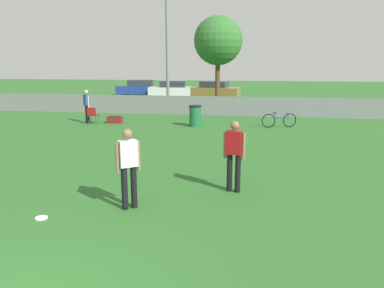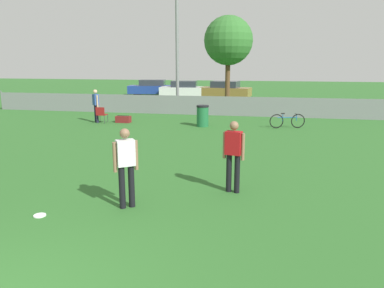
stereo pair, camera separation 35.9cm
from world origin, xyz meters
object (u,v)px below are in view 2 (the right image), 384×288
at_px(trash_bin, 203,116).
at_px(tree_near_pole, 228,41).
at_px(light_pole, 177,38).
at_px(frisbee_disc, 40,215).
at_px(spectator_in_blue, 96,104).
at_px(gear_bag_sideline, 123,119).
at_px(player_receiver_white, 126,163).
at_px(parked_car_blue, 153,88).
at_px(parked_car_white, 184,89).
at_px(parked_car_tan, 225,90).
at_px(player_thrower_red, 233,152).
at_px(folding_chair_sideline, 101,114).
at_px(bicycle_sideline, 287,121).

bearing_deg(trash_bin, tree_near_pole, 87.82).
height_order(light_pole, frisbee_disc, light_pole).
relative_size(tree_near_pole, frisbee_disc, 24.21).
bearing_deg(spectator_in_blue, gear_bag_sideline, -126.25).
distance_m(player_receiver_white, parked_car_blue, 27.37).
bearing_deg(parked_car_blue, tree_near_pole, -55.55).
bearing_deg(parked_car_white, tree_near_pole, -61.85).
height_order(parked_car_blue, parked_car_tan, parked_car_tan).
relative_size(player_thrower_red, folding_chair_sideline, 2.09).
height_order(light_pole, spectator_in_blue, light_pole).
relative_size(player_receiver_white, parked_car_white, 0.39).
height_order(frisbee_disc, trash_bin, trash_bin).
height_order(folding_chair_sideline, parked_car_blue, parked_car_blue).
bearing_deg(parked_car_white, player_thrower_red, -80.19).
xyz_separation_m(light_pole, folding_chair_sideline, (-2.53, -5.75, -3.96)).
xyz_separation_m(player_receiver_white, frisbee_disc, (-1.54, -0.80, -0.96)).
distance_m(spectator_in_blue, bicycle_sideline, 9.45).
relative_size(folding_chair_sideline, parked_car_white, 0.19).
bearing_deg(bicycle_sideline, frisbee_disc, -130.94).
xyz_separation_m(spectator_in_blue, folding_chair_sideline, (0.33, -0.13, -0.48)).
relative_size(player_thrower_red, parked_car_tan, 0.38).
distance_m(tree_near_pole, player_thrower_red, 17.18).
bearing_deg(spectator_in_blue, light_pole, -73.65).
xyz_separation_m(frisbee_disc, folding_chair_sideline, (-3.86, 11.14, 0.46)).
relative_size(tree_near_pole, parked_car_white, 1.40).
distance_m(folding_chair_sideline, parked_car_tan, 15.08).
bearing_deg(parked_car_tan, tree_near_pole, -73.83).
height_order(spectator_in_blue, parked_car_tan, spectator_in_blue).
bearing_deg(spectator_in_blue, player_receiver_white, 162.03).
bearing_deg(parked_car_tan, bicycle_sideline, -63.72).
bearing_deg(folding_chair_sideline, bicycle_sideline, -179.51).
xyz_separation_m(player_thrower_red, parked_car_white, (-6.51, 23.40, -0.27)).
xyz_separation_m(player_receiver_white, folding_chair_sideline, (-5.41, 10.35, -0.50)).
bearing_deg(player_receiver_white, player_thrower_red, -2.33).
xyz_separation_m(spectator_in_blue, parked_car_tan, (4.88, 14.24, -0.24)).
relative_size(light_pole, parked_car_blue, 1.61).
bearing_deg(spectator_in_blue, frisbee_disc, 153.74).
relative_size(light_pole, spectator_in_blue, 4.44).
height_order(bicycle_sideline, parked_car_white, parked_car_white).
relative_size(bicycle_sideline, gear_bag_sideline, 2.23).
xyz_separation_m(gear_bag_sideline, parked_car_tan, (3.54, 14.00, 0.54)).
distance_m(folding_chair_sideline, parked_car_blue, 16.07).
xyz_separation_m(light_pole, frisbee_disc, (1.33, -16.90, -4.42)).
xyz_separation_m(player_thrower_red, bicycle_sideline, (1.62, 9.30, -0.63)).
xyz_separation_m(light_pole, parked_car_white, (-1.55, 8.70, -3.73)).
distance_m(spectator_in_blue, frisbee_disc, 12.06).
bearing_deg(folding_chair_sideline, trash_bin, 178.48).
height_order(tree_near_pole, folding_chair_sideline, tree_near_pole).
distance_m(light_pole, tree_near_pole, 3.56).
distance_m(player_thrower_red, parked_car_blue, 26.72).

